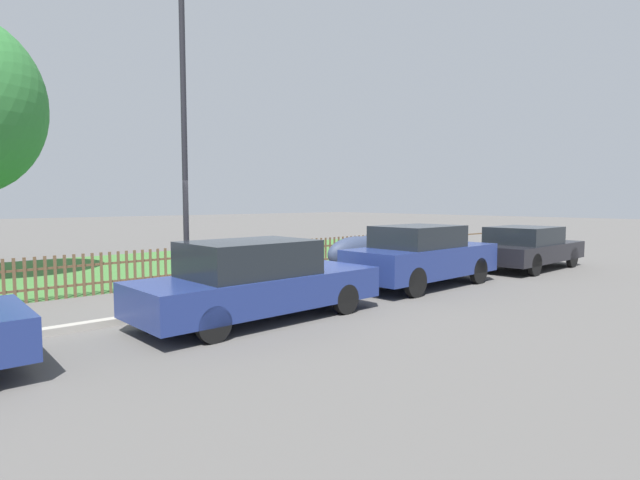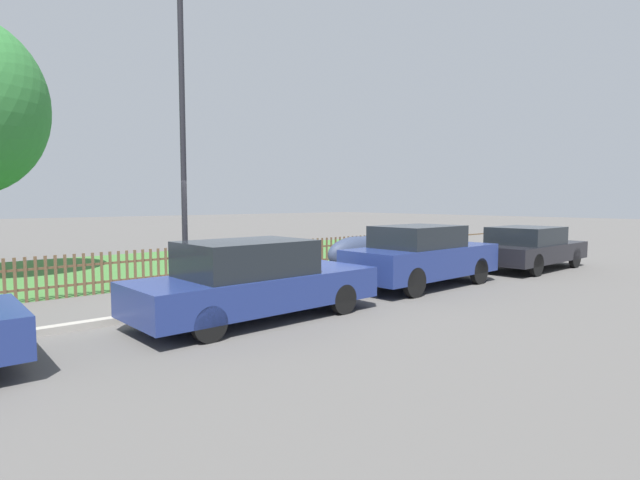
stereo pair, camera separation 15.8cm
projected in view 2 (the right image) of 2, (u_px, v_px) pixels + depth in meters
ground_plane at (252, 303)px, 10.23m from camera, size 120.00×120.00×0.00m
kerb_stone at (250, 300)px, 10.30m from camera, size 28.16×0.20×0.12m
grass_strip at (126, 268)px, 15.69m from camera, size 28.16×8.21×0.01m
park_fence at (184, 266)px, 12.56m from camera, size 28.16×0.05×0.95m
parked_car_black_saloon at (254, 281)px, 8.81m from camera, size 4.54×1.76×1.41m
parked_car_navy_estate at (422, 256)px, 12.20m from camera, size 4.34×1.77×1.50m
parked_car_red_compact at (528, 247)px, 15.33m from camera, size 4.40×1.95×1.31m
covered_motorcycle at (357, 253)px, 13.71m from camera, size 2.00×0.88×1.13m
street_lamp at (184, 104)px, 9.60m from camera, size 0.20×0.79×6.42m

